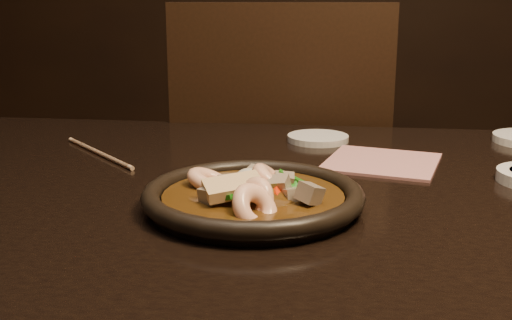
# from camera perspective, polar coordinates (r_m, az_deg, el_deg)

# --- Properties ---
(table) EXTENTS (1.60, 0.90, 0.75)m
(table) POSITION_cam_1_polar(r_m,az_deg,el_deg) (0.84, 9.49, -8.34)
(table) COLOR black
(table) RESTS_ON floor
(chair) EXTENTS (0.51, 0.51, 0.98)m
(chair) POSITION_cam_1_polar(r_m,az_deg,el_deg) (1.47, 2.06, -3.81)
(chair) COLOR black
(chair) RESTS_ON floor
(plate) EXTENTS (0.27, 0.27, 0.03)m
(plate) POSITION_cam_1_polar(r_m,az_deg,el_deg) (0.76, -0.26, -3.36)
(plate) COLOR black
(plate) RESTS_ON table
(stirfry) EXTENTS (0.17, 0.17, 0.06)m
(stirfry) POSITION_cam_1_polar(r_m,az_deg,el_deg) (0.76, -0.36, -2.99)
(stirfry) COLOR #3A220A
(stirfry) RESTS_ON plate
(saucer_left) EXTENTS (0.11, 0.11, 0.01)m
(saucer_left) POSITION_cam_1_polar(r_m,az_deg,el_deg) (1.12, 5.53, 1.94)
(saucer_left) COLOR silver
(saucer_left) RESTS_ON table
(chopsticks) EXTENTS (0.17, 0.17, 0.01)m
(chopsticks) POSITION_cam_1_polar(r_m,az_deg,el_deg) (1.05, -13.81, 0.64)
(chopsticks) COLOR tan
(chopsticks) RESTS_ON table
(napkin) EXTENTS (0.19, 0.19, 0.00)m
(napkin) POSITION_cam_1_polar(r_m,az_deg,el_deg) (0.99, 11.13, -0.19)
(napkin) COLOR #B67170
(napkin) RESTS_ON table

